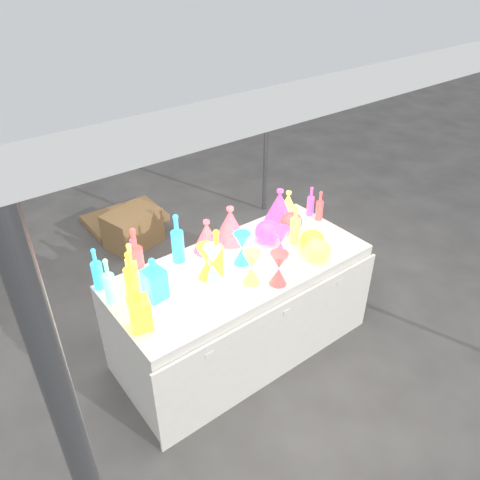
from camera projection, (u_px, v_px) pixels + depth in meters
ground at (240, 344)px, 3.58m from camera, size 80.00×80.00×0.00m
display_table at (241, 307)px, 3.37m from camera, size 1.84×0.83×0.75m
cardboard_box_closed at (133, 228)px, 4.64m from camera, size 0.58×0.48×0.37m
cardboard_box_flat at (125, 218)px, 5.11m from camera, size 0.80×0.58×0.07m
bottle_0 at (131, 275)px, 2.80m from camera, size 0.09×0.09×0.33m
bottle_1 at (97, 268)px, 2.89m from camera, size 0.08×0.08×0.30m
bottle_2 at (136, 256)px, 2.90m from camera, size 0.11×0.11×0.41m
bottle_3 at (135, 258)px, 2.98m from camera, size 0.10×0.10×0.29m
bottle_4 at (131, 265)px, 2.90m from camera, size 0.08×0.08×0.32m
bottle_5 at (109, 281)px, 2.76m from camera, size 0.08×0.08×0.32m
bottle_6 at (217, 253)px, 2.97m from camera, size 0.11×0.11×0.35m
bottle_7 at (177, 238)px, 3.11m from camera, size 0.11×0.11×0.36m
decanter_0 at (139, 308)px, 2.59m from camera, size 0.15×0.15×0.29m
decanter_2 at (154, 278)px, 2.81m from camera, size 0.14×0.14×0.29m
hourglass_0 at (279, 269)px, 2.94m from camera, size 0.15×0.15×0.23m
hourglass_1 at (281, 243)px, 3.19m from camera, size 0.13×0.13×0.23m
hourglass_2 at (252, 268)px, 2.95m from camera, size 0.13×0.13×0.23m
hourglass_3 at (213, 263)px, 2.98m from camera, size 0.14×0.14×0.25m
hourglass_4 at (207, 262)px, 2.99m from camera, size 0.14×0.14×0.24m
hourglass_5 at (242, 248)px, 3.13m from camera, size 0.13×0.13×0.23m
globe_0 at (312, 242)px, 3.28m from camera, size 0.19×0.19×0.14m
globe_1 at (317, 251)px, 3.18m from camera, size 0.19×0.19×0.14m
globe_2 at (291, 223)px, 3.50m from camera, size 0.22×0.22×0.14m
globe_3 at (268, 233)px, 3.37m from camera, size 0.23×0.23×0.15m
lampshade_0 at (207, 236)px, 3.25m from camera, size 0.26×0.26×0.24m
lampshade_1 at (230, 224)px, 3.35m from camera, size 0.27×0.27×0.28m
lampshade_2 at (279, 206)px, 3.58m from camera, size 0.30×0.30×0.27m
lampshade_3 at (288, 204)px, 3.65m from camera, size 0.22×0.22×0.23m
bottle_9 at (320, 206)px, 3.61m from camera, size 0.07×0.07×0.25m
bottle_10 at (311, 201)px, 3.68m from camera, size 0.06×0.06×0.24m
bottle_11 at (295, 224)px, 3.32m from camera, size 0.07×0.07×0.30m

